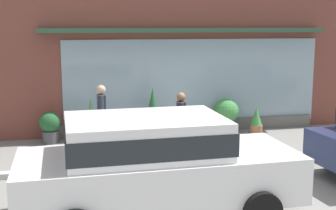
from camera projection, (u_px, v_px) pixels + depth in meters
The scene contains 13 objects.
ground_plane at pixel (218, 161), 10.59m from camera, with size 60.00×60.00×0.00m, color gray.
curb_strip at pixel (221, 161), 10.38m from camera, with size 14.00×0.24×0.12m, color #B2B2AD.
storefront at pixel (184, 44), 13.20m from camera, with size 14.00×0.81×5.29m.
fire_hydrant at pixel (131, 140), 10.72m from camera, with size 0.43×0.40×0.88m.
pedestrian_with_handbag at pixel (102, 114), 11.04m from camera, with size 0.23×0.65×1.70m.
pedestrian_passerby at pixel (181, 120), 10.76m from camera, with size 0.25×0.50×1.56m.
parked_car_white at pixel (154, 161), 7.39m from camera, with size 4.57×2.10×1.68m.
potted_plant_low_front at pixel (50, 126), 12.12m from camera, with size 0.57×0.57×0.85m.
potted_plant_window_center at pixel (256, 121), 13.20m from camera, with size 0.37×0.37×0.78m.
potted_plant_doorstep at pixel (153, 114), 12.57m from camera, with size 0.46×0.46×1.44m.
potted_plant_trailing_edge at pixel (196, 122), 12.67m from camera, with size 0.32×0.32×0.97m.
potted_plant_by_entrance at pixel (91, 121), 12.27m from camera, with size 0.34×0.34×1.17m.
potted_plant_window_left at pixel (226, 114), 13.19m from camera, with size 0.72×0.72×1.02m.
Camera 1 is at (-3.33, -9.71, 3.13)m, focal length 48.64 mm.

